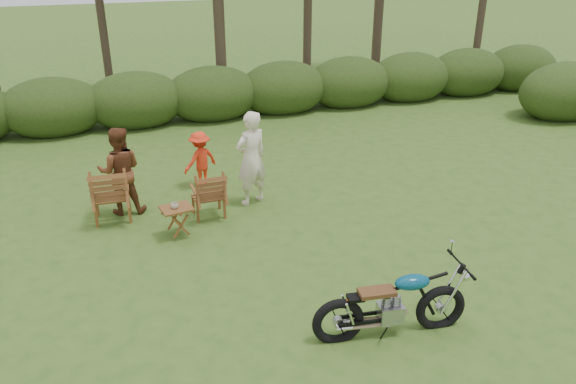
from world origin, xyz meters
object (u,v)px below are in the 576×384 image
object	(u,v)px
lawn_chair_right	(209,215)
child	(202,186)
adult_b	(125,212)
motorcycle	(388,332)
adult_a	(253,202)
cup	(175,206)
side_table	(178,222)
lawn_chair_left	(115,219)

from	to	relation	value
lawn_chair_right	child	distance (m)	1.31
adult_b	motorcycle	bearing A→B (deg)	130.15
adult_b	child	distance (m)	1.66
adult_a	cup	bearing A→B (deg)	7.90
adult_a	child	bearing A→B (deg)	-76.20
adult_a	side_table	bearing A→B (deg)	7.76
motorcycle	adult_b	bearing A→B (deg)	129.22
lawn_chair_left	adult_b	size ratio (longest dim) A/B	0.64
side_table	adult_b	world-z (taller)	adult_b
cup	lawn_chair_left	bearing A→B (deg)	133.45
lawn_chair_right	cup	distance (m)	1.04
child	cup	bearing A→B (deg)	42.00
motorcycle	lawn_chair_right	size ratio (longest dim) A/B	2.14
motorcycle	side_table	bearing A→B (deg)	129.14
motorcycle	lawn_chair_left	size ratio (longest dim) A/B	1.85
side_table	adult_a	bearing A→B (deg)	29.38
child	adult_b	bearing A→B (deg)	-1.98
motorcycle	cup	distance (m)	3.95
adult_b	adult_a	bearing A→B (deg)	178.74
motorcycle	cup	xyz separation A→B (m)	(-2.10, 3.30, 0.57)
motorcycle	adult_b	size ratio (longest dim) A/B	1.18
side_table	lawn_chair_right	bearing A→B (deg)	42.47
lawn_chair_right	cup	world-z (taller)	cup
motorcycle	adult_a	bearing A→B (deg)	105.15
lawn_chair_right	adult_b	world-z (taller)	adult_b
adult_a	adult_b	size ratio (longest dim) A/B	1.11
side_table	motorcycle	bearing A→B (deg)	-58.02
cup	child	size ratio (longest dim) A/B	0.11
cup	motorcycle	bearing A→B (deg)	-57.57
lawn_chair_right	child	world-z (taller)	child
motorcycle	lawn_chair_right	world-z (taller)	motorcycle
lawn_chair_left	side_table	size ratio (longest dim) A/B	1.93
adult_b	cup	bearing A→B (deg)	129.13
lawn_chair_left	cup	xyz separation A→B (m)	(0.94, -0.99, 0.57)
motorcycle	lawn_chair_left	distance (m)	5.26
cup	adult_a	size ratio (longest dim) A/B	0.07
lawn_chair_left	child	size ratio (longest dim) A/B	0.90
lawn_chair_left	side_table	bearing A→B (deg)	137.83
lawn_chair_left	cup	world-z (taller)	cup
side_table	adult_a	xyz separation A→B (m)	(1.49, 0.84, -0.26)
lawn_chair_right	adult_a	xyz separation A→B (m)	(0.87, 0.27, 0.00)
motorcycle	adult_b	distance (m)	5.35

